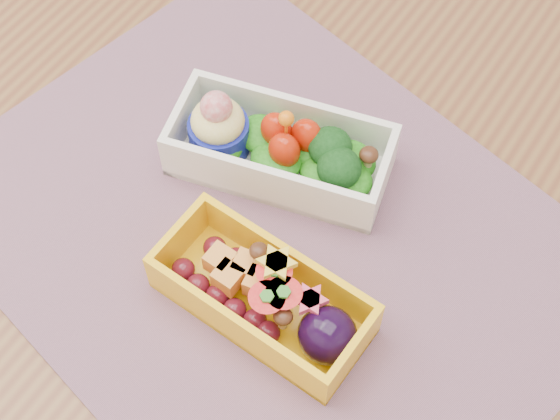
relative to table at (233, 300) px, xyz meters
The scene contains 4 objects.
table is the anchor object (origin of this frame).
placemat 0.11m from the table, 47.47° to the left, with size 0.48×0.37×0.00m, color #855C6C.
bento_white 0.15m from the table, 94.22° to the left, with size 0.19×0.12×0.07m.
bento_yellow 0.14m from the table, 27.07° to the right, with size 0.16×0.08×0.05m.
Camera 1 is at (0.21, -0.24, 1.33)m, focal length 55.22 mm.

